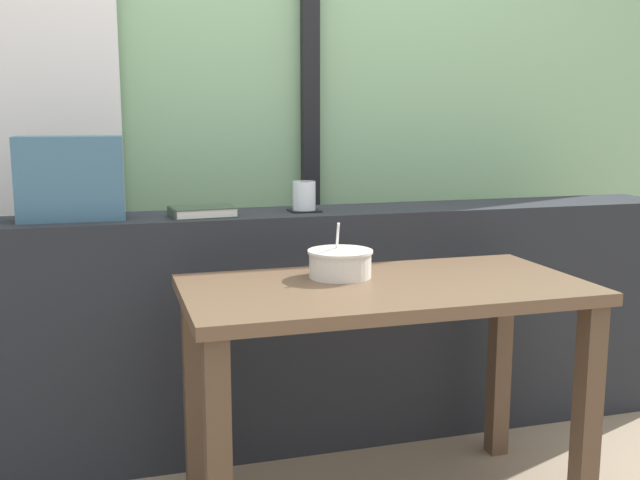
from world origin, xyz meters
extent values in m
cube|color=#8EBC89|center=(0.00, 1.18, 1.40)|extent=(4.80, 0.08, 2.80)
cube|color=white|center=(-0.87, 1.08, 1.25)|extent=(0.56, 0.06, 2.50)
cube|color=black|center=(0.17, 1.11, 1.30)|extent=(0.07, 0.05, 2.60)
cube|color=#23262B|center=(0.00, 0.55, 0.41)|extent=(2.80, 0.30, 0.82)
cube|color=brown|center=(-0.44, -0.22, 0.32)|extent=(0.06, 0.06, 0.65)
cube|color=brown|center=(0.59, -0.22, 0.32)|extent=(0.06, 0.06, 0.65)
cube|color=brown|center=(-0.44, 0.25, 0.32)|extent=(0.06, 0.06, 0.65)
cube|color=brown|center=(0.59, 0.25, 0.32)|extent=(0.06, 0.06, 0.65)
cube|color=brown|center=(0.08, 0.01, 0.67)|extent=(1.12, 0.57, 0.03)
cube|color=black|center=(-0.02, 0.54, 0.83)|extent=(0.10, 0.10, 0.00)
cylinder|color=white|center=(-0.02, 0.54, 0.88)|extent=(0.08, 0.08, 0.10)
cylinder|color=#BC3D51|center=(-0.02, 0.54, 0.87)|extent=(0.07, 0.07, 0.08)
cube|color=#334233|center=(-0.36, 0.51, 0.82)|extent=(0.21, 0.15, 0.00)
cube|color=silver|center=(-0.36, 0.51, 0.84)|extent=(0.21, 0.15, 0.02)
cube|color=#334233|center=(-0.36, 0.51, 0.85)|extent=(0.21, 0.15, 0.00)
cube|color=#334233|center=(-0.46, 0.50, 0.84)|extent=(0.02, 0.13, 0.03)
cube|color=#426B84|center=(-0.76, 0.55, 0.95)|extent=(0.32, 0.15, 0.26)
cylinder|color=silver|center=(-0.02, 0.13, 0.72)|extent=(0.18, 0.18, 0.08)
cylinder|color=silver|center=(-0.02, 0.13, 0.76)|extent=(0.19, 0.19, 0.01)
cylinder|color=#9E5B33|center=(-0.02, 0.13, 0.71)|extent=(0.16, 0.16, 0.06)
cylinder|color=silver|center=(-0.02, 0.15, 0.78)|extent=(0.03, 0.11, 0.14)
ellipsoid|color=silver|center=(-0.02, 0.17, 0.73)|extent=(0.03, 0.05, 0.01)
camera|label=1|loc=(-0.66, -1.86, 1.15)|focal=41.32mm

